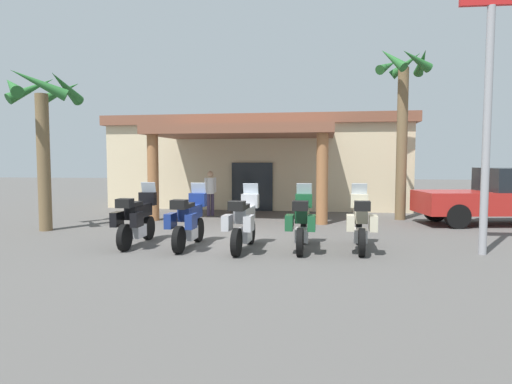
# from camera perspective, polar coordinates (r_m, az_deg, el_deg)

# --- Properties ---
(ground_plane) EXTENTS (80.00, 80.00, 0.00)m
(ground_plane) POSITION_cam_1_polar(r_m,az_deg,el_deg) (12.06, -4.76, -6.50)
(ground_plane) COLOR #514F4C
(motel_building) EXTENTS (14.26, 9.84, 4.23)m
(motel_building) POSITION_cam_1_polar(r_m,az_deg,el_deg) (21.67, 0.55, 4.03)
(motel_building) COLOR beige
(motel_building) RESTS_ON ground_plane
(motorcycle_black) EXTENTS (0.71, 2.21, 1.61)m
(motorcycle_black) POSITION_cam_1_polar(r_m,az_deg,el_deg) (11.97, -15.12, -3.32)
(motorcycle_black) COLOR black
(motorcycle_black) RESTS_ON ground_plane
(motorcycle_blue) EXTENTS (0.73, 2.21, 1.61)m
(motorcycle_blue) POSITION_cam_1_polar(r_m,az_deg,el_deg) (11.39, -8.66, -3.61)
(motorcycle_blue) COLOR black
(motorcycle_blue) RESTS_ON ground_plane
(motorcycle_silver) EXTENTS (0.74, 2.21, 1.61)m
(motorcycle_silver) POSITION_cam_1_polar(r_m,az_deg,el_deg) (10.93, -1.61, -3.88)
(motorcycle_silver) COLOR black
(motorcycle_silver) RESTS_ON ground_plane
(motorcycle_green) EXTENTS (0.72, 2.21, 1.61)m
(motorcycle_green) POSITION_cam_1_polar(r_m,az_deg,el_deg) (11.03, 5.94, -3.83)
(motorcycle_green) COLOR black
(motorcycle_green) RESTS_ON ground_plane
(motorcycle_cream) EXTENTS (0.73, 2.21, 1.61)m
(motorcycle_cream) POSITION_cam_1_polar(r_m,az_deg,el_deg) (11.22, 13.29, -3.79)
(motorcycle_cream) COLOR black
(motorcycle_cream) RESTS_ON ground_plane
(pedestrian) EXTENTS (0.41, 0.39, 1.78)m
(pedestrian) POSITION_cam_1_polar(r_m,az_deg,el_deg) (17.64, -5.89, 0.28)
(pedestrian) COLOR #3F334C
(pedestrian) RESTS_ON ground_plane
(pickup_truck_red) EXTENTS (5.40, 2.57, 1.95)m
(pickup_truck_red) POSITION_cam_1_polar(r_m,az_deg,el_deg) (17.32, 28.78, -0.62)
(pickup_truck_red) COLOR black
(pickup_truck_red) RESTS_ON ground_plane
(palm_tree_near_portico) EXTENTS (2.01, 2.04, 6.36)m
(palm_tree_near_portico) POSITION_cam_1_polar(r_m,az_deg,el_deg) (17.39, 18.42, 10.73)
(palm_tree_near_portico) COLOR brown
(palm_tree_near_portico) RESTS_ON ground_plane
(palm_tree_roadside) EXTENTS (2.45, 2.50, 5.06)m
(palm_tree_roadside) POSITION_cam_1_polar(r_m,az_deg,el_deg) (15.40, -25.78, 8.73)
(palm_tree_roadside) COLOR brown
(palm_tree_roadside) RESTS_ON ground_plane
(roadside_sign) EXTENTS (1.40, 0.18, 6.82)m
(roadside_sign) POSITION_cam_1_polar(r_m,az_deg,el_deg) (11.85, 27.86, 15.06)
(roadside_sign) COLOR #99999E
(roadside_sign) RESTS_ON ground_plane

